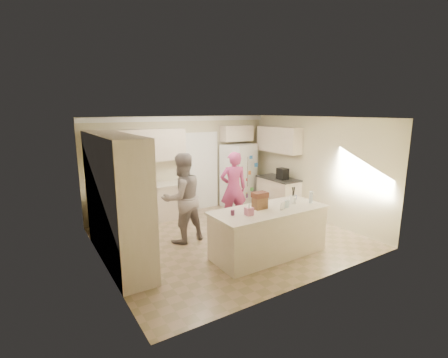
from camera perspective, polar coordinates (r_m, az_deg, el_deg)
floor at (r=7.25m, az=0.82°, el=-10.37°), size 5.20×4.60×0.02m
ceiling at (r=6.70m, az=0.89°, el=10.81°), size 5.20×4.60×0.02m
wall_back at (r=8.85m, az=-7.33°, el=2.49°), size 5.20×0.02×2.60m
wall_front at (r=5.14m, az=15.07°, el=-4.82°), size 5.20×0.02×2.60m
wall_left at (r=5.90m, az=-20.97°, el=-3.05°), size 0.02×4.60×2.60m
wall_right at (r=8.54m, az=15.71°, el=1.78°), size 0.02×4.60×2.60m
crown_back at (r=8.69m, az=-7.41°, el=10.46°), size 5.20×0.08×0.12m
pantry_bank at (r=6.18m, az=-18.44°, el=-3.40°), size 0.60×2.60×2.35m
back_base_cab at (r=8.35m, az=-13.46°, el=-4.40°), size 2.20×0.60×0.88m
back_countertop at (r=8.22m, az=-13.59°, el=-1.34°), size 2.24×0.63×0.04m
back_upper_cab at (r=8.18m, az=-14.24°, el=5.68°), size 2.20×0.35×0.80m
doorway_opening at (r=9.11m, az=-4.07°, el=1.23°), size 0.90×0.06×2.10m
doorway_casing at (r=9.08m, az=-3.97°, el=1.19°), size 1.02×0.03×2.22m
wall_frame_upper at (r=8.79m, az=-7.15°, el=4.07°), size 0.15×0.02×0.20m
wall_frame_lower at (r=8.83m, az=-7.10°, el=2.33°), size 0.15×0.02×0.20m
refrigerator at (r=9.46m, az=2.58°, el=0.73°), size 1.08×0.95×1.80m
fridge_seam at (r=9.18m, az=3.84°, el=0.36°), size 0.02×0.02×1.78m
fridge_dispenser at (r=9.00m, az=2.77°, el=1.76°), size 0.22×0.03×0.35m
fridge_handle_l at (r=9.11m, az=3.66°, el=1.24°), size 0.02×0.02×0.85m
fridge_handle_r at (r=9.17m, az=4.16°, el=1.30°), size 0.02×0.02×0.85m
over_fridge_cab at (r=9.41m, az=2.26°, el=8.05°), size 0.95×0.35×0.45m
right_base_cab at (r=9.20m, az=9.50°, el=-2.70°), size 0.60×1.20×0.88m
right_countertop at (r=9.09m, az=9.55°, el=0.10°), size 0.63×1.24×0.04m
right_upper_cab at (r=9.17m, az=9.58°, el=6.84°), size 0.35×1.50×0.70m
coffee_maker at (r=8.88m, az=10.25°, el=0.92°), size 0.22×0.28×0.30m
island_base at (r=6.37m, az=7.83°, el=-9.36°), size 2.20×0.90×0.88m
island_top at (r=6.22m, az=7.95°, el=-5.42°), size 2.28×0.96×0.05m
utensil_crock at (r=6.65m, az=12.00°, el=-3.52°), size 0.13×0.13×0.15m
tissue_box at (r=5.79m, az=4.42°, el=-5.68°), size 0.13×0.13×0.14m
tissue_plume at (r=5.76m, az=4.44°, el=-4.64°), size 0.08×0.08×0.08m
dollhouse_body at (r=6.17m, az=6.32°, el=-4.22°), size 0.26×0.18×0.22m
dollhouse_roof at (r=6.12m, az=6.35°, el=-2.79°), size 0.28×0.20×0.10m
jam_jar at (r=5.78m, az=1.53°, el=-5.95°), size 0.07×0.07×0.09m
greeting_card_a at (r=6.14m, az=10.26°, el=-4.70°), size 0.12×0.06×0.16m
greeting_card_b at (r=6.28m, az=10.96°, el=-4.36°), size 0.12×0.05×0.16m
water_bottle at (r=6.72m, az=15.05°, el=-3.13°), size 0.07×0.07×0.24m
shaker_salt at (r=6.89m, az=12.03°, el=-3.23°), size 0.05×0.05×0.09m
shaker_pepper at (r=6.94m, az=12.44°, el=-3.15°), size 0.05×0.05×0.09m
teen_boy at (r=6.84m, az=-7.37°, el=-3.35°), size 1.00×0.82×1.90m
teen_girl at (r=7.87m, az=1.66°, el=-1.64°), size 0.76×0.61×1.79m
fridge_magnets at (r=9.17m, az=3.87°, el=0.35°), size 0.76×0.02×1.44m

